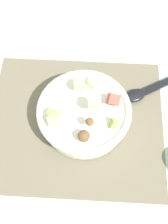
{
  "coord_description": "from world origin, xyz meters",
  "views": [
    {
      "loc": [
        -0.04,
        0.31,
        0.66
      ],
      "look_at": [
        -0.02,
        -0.01,
        0.05
      ],
      "focal_mm": 46.78,
      "sensor_mm": 36.0,
      "label": 1
    }
  ],
  "objects": [
    {
      "name": "ground_plane",
      "position": [
        0.0,
        0.0,
        0.0
      ],
      "size": [
        2.4,
        2.4,
        0.0
      ],
      "primitive_type": "plane",
      "color": "silver"
    },
    {
      "name": "placemat",
      "position": [
        0.0,
        0.0,
        0.0
      ],
      "size": [
        0.43,
        0.38,
        0.01
      ],
      "primitive_type": "cube",
      "color": "#756B56",
      "rests_on": "ground_plane"
    },
    {
      "name": "salad_bowl",
      "position": [
        -0.02,
        -0.01,
        0.04
      ],
      "size": [
        0.22,
        0.22,
        0.1
      ],
      "color": "white",
      "rests_on": "placemat"
    },
    {
      "name": "serving_spoon",
      "position": [
        -0.18,
        -0.1,
        0.01
      ],
      "size": [
        0.19,
        0.12,
        0.01
      ],
      "color": "black",
      "rests_on": "placemat"
    }
  ]
}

